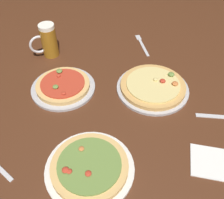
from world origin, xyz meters
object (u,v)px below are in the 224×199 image
(pizza_plate_near, at_px, (90,167))
(beer_mug_dark, at_px, (48,41))
(napkin_folded, at_px, (212,162))
(fork_left, at_px, (142,44))
(knife_spare, at_px, (223,117))
(pizza_plate_far, at_px, (153,87))
(pizza_plate_side, at_px, (63,86))

(pizza_plate_near, height_order, beer_mug_dark, beer_mug_dark)
(beer_mug_dark, relative_size, napkin_folded, 1.20)
(pizza_plate_near, xyz_separation_m, napkin_folded, (0.40, -0.04, -0.01))
(beer_mug_dark, relative_size, fork_left, 0.82)
(napkin_folded, height_order, fork_left, napkin_folded)
(knife_spare, bearing_deg, beer_mug_dark, 142.19)
(beer_mug_dark, bearing_deg, napkin_folded, -52.41)
(beer_mug_dark, xyz_separation_m, napkin_folded, (0.54, -0.70, -0.08))
(pizza_plate_near, xyz_separation_m, fork_left, (0.34, 0.69, -0.01))
(pizza_plate_near, relative_size, knife_spare, 1.41)
(pizza_plate_far, height_order, fork_left, pizza_plate_far)
(fork_left, bearing_deg, beer_mug_dark, -177.65)
(pizza_plate_near, distance_m, pizza_plate_side, 0.41)
(pizza_plate_near, relative_size, fork_left, 1.44)
(beer_mug_dark, distance_m, knife_spare, 0.85)
(pizza_plate_side, distance_m, beer_mug_dark, 0.28)
(napkin_folded, bearing_deg, pizza_plate_far, 105.09)
(pizza_plate_near, bearing_deg, pizza_plate_side, 101.06)
(fork_left, distance_m, knife_spare, 0.57)
(pizza_plate_side, height_order, fork_left, pizza_plate_side)
(pizza_plate_near, xyz_separation_m, pizza_plate_far, (0.30, 0.34, 0.00))
(pizza_plate_side, bearing_deg, fork_left, 34.28)
(pizza_plate_far, relative_size, napkin_folded, 2.25)
(pizza_plate_far, height_order, beer_mug_dark, beer_mug_dark)
(pizza_plate_far, height_order, pizza_plate_side, same)
(pizza_plate_near, relative_size, napkin_folded, 2.11)
(pizza_plate_far, bearing_deg, pizza_plate_side, 170.68)
(pizza_plate_far, xyz_separation_m, pizza_plate_side, (-0.38, 0.06, -0.00))
(pizza_plate_near, distance_m, knife_spare, 0.55)
(pizza_plate_far, xyz_separation_m, napkin_folded, (0.10, -0.38, -0.01))
(beer_mug_dark, xyz_separation_m, knife_spare, (0.67, -0.52, -0.08))
(beer_mug_dark, relative_size, knife_spare, 0.80)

